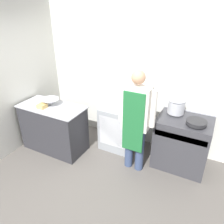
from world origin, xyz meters
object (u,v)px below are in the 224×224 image
Objects in this scene: person_cook at (136,118)px; stock_pot at (176,106)px; fridge_unit at (120,126)px; mixing_bowl at (50,102)px; saute_pan at (196,122)px; stove at (182,142)px; plastic_tub at (42,106)px.

person_cook is 0.76m from stock_pot.
stock_pot is (0.99, 0.08, 0.63)m from fridge_unit.
mixing_bowl is 2.53m from saute_pan.
person_cook is (-0.69, -0.46, 0.53)m from stove.
person_cook is at bearing 4.26° from mixing_bowl.
stock_pot is 0.89× the size of saute_pan.
stove is at bearing 13.99° from mixing_bowl.
mixing_bowl is (-2.32, -0.58, 0.51)m from stove.
stove is 2.52m from plastic_tub.
mixing_bowl reaches higher than plastic_tub.
stock_pot is (2.12, 0.70, 0.09)m from mixing_bowl.
stove is 0.98m from person_cook.
mixing_bowl reaches higher than saute_pan.
saute_pan is (0.86, 0.34, -0.03)m from person_cook.
fridge_unit is at bearing 33.58° from plastic_tub.
stock_pot is (2.17, 0.86, 0.11)m from plastic_tub.
person_cook is 0.92m from saute_pan.
person_cook reaches higher than mixing_bowl.
mixing_bowl reaches higher than stove.
plastic_tub is 2.61m from saute_pan.
person_cook reaches higher than saute_pan.
saute_pan reaches higher than plastic_tub.
stove is at bearing 33.65° from person_cook.
mixing_bowl is at bearing -169.49° from saute_pan.
person_cook reaches higher than plastic_tub.
person_cook reaches higher than stove.
person_cook is at bearing 9.76° from plastic_tub.
fridge_unit is 1.46m from saute_pan.
plastic_tub is (-1.18, -0.78, 0.52)m from fridge_unit.
fridge_unit is 1.17m from stock_pot.
person_cook reaches higher than fridge_unit.
fridge_unit is 1.40m from mixing_bowl.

